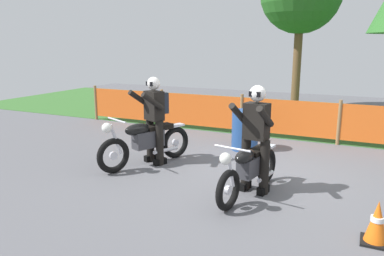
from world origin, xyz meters
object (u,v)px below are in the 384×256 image
(rider_trailing, at_px, (155,115))
(traffic_cone, at_px, (377,223))
(spare_drum, at_px, (245,130))
(rider_lead, at_px, (255,136))
(motorcycle_lead, at_px, (249,169))
(motorcycle_trailing, at_px, (146,141))

(rider_trailing, relative_size, traffic_cone, 3.19)
(spare_drum, bearing_deg, rider_lead, -69.18)
(motorcycle_lead, xyz_separation_m, motorcycle_trailing, (-2.23, 0.60, 0.04))
(traffic_cone, relative_size, spare_drum, 0.60)
(traffic_cone, bearing_deg, spare_drum, 129.14)
(rider_lead, height_order, spare_drum, rider_lead)
(rider_trailing, bearing_deg, motorcycle_trailing, 0.51)
(rider_trailing, height_order, traffic_cone, rider_trailing)
(motorcycle_trailing, distance_m, spare_drum, 2.33)
(motorcycle_trailing, bearing_deg, traffic_cone, 95.58)
(motorcycle_lead, distance_m, spare_drum, 2.60)
(motorcycle_lead, bearing_deg, spare_drum, -151.29)
(motorcycle_lead, bearing_deg, traffic_cone, 77.11)
(motorcycle_lead, relative_size, rider_lead, 1.11)
(motorcycle_lead, distance_m, motorcycle_trailing, 2.31)
(motorcycle_lead, distance_m, rider_lead, 0.52)
(motorcycle_lead, relative_size, motorcycle_trailing, 0.97)
(spare_drum, bearing_deg, rider_trailing, -128.08)
(rider_trailing, bearing_deg, traffic_cone, 92.52)
(rider_trailing, bearing_deg, spare_drum, 166.04)
(rider_lead, height_order, traffic_cone, rider_lead)
(rider_trailing, distance_m, spare_drum, 2.17)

